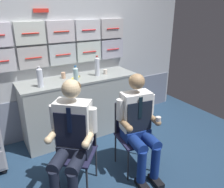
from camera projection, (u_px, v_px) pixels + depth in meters
The scene contains 13 objects.
ground at pixel (115, 176), 2.75m from camera, with size 4.80×4.80×0.04m, color navy.
galley_bulkhead at pixel (67, 64), 3.44m from camera, with size 4.20×0.14×2.15m.
galley_counter at pixel (81, 107), 3.47m from camera, with size 1.72×0.53×0.91m.
folding_chair_left at pixel (78, 142), 2.49m from camera, with size 0.56×0.56×0.82m.
crew_member_left at pixel (71, 136), 2.29m from camera, with size 0.64×0.66×1.24m.
folding_chair_right at pixel (132, 128), 2.79m from camera, with size 0.45×0.46×0.82m.
crew_member_right at pixel (139, 123), 2.59m from camera, with size 0.48×0.62×1.20m.
sparkling_bottle_green at pixel (40, 77), 2.90m from camera, with size 0.07×0.07×0.27m.
water_bottle_blue_cap at pixel (97, 66), 3.37m from camera, with size 0.07×0.07×0.30m.
water_bottle_tall at pixel (76, 75), 3.07m from camera, with size 0.07×0.07×0.23m.
coffee_cup_spare at pixel (105, 72), 3.48m from camera, with size 0.06×0.06×0.07m.
paper_cup_tan at pixel (63, 75), 3.28m from camera, with size 0.06×0.06×0.09m.
snack_banana at pixel (76, 78), 3.25m from camera, with size 0.17×0.10×0.04m.
Camera 1 is at (-1.17, -1.87, 1.89)m, focal length 36.72 mm.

